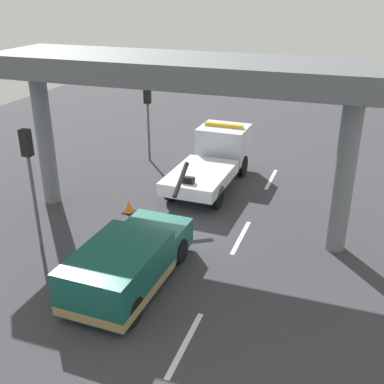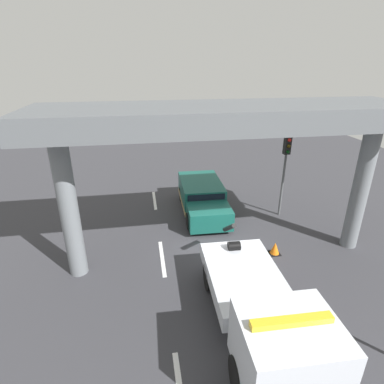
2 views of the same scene
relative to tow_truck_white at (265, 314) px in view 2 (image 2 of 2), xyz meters
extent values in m
cube|color=#38383D|center=(-4.88, 0.02, -1.25)|extent=(60.00, 40.00, 0.10)
cube|color=silver|center=(-10.88, -2.55, -1.20)|extent=(2.60, 0.16, 0.01)
cube|color=silver|center=(-4.88, -2.55, -1.20)|extent=(2.60, 0.16, 0.01)
cube|color=silver|center=(-1.93, 0.05, -0.28)|extent=(3.91, 2.51, 0.55)
cube|color=silver|center=(1.40, -0.04, 0.27)|extent=(2.11, 2.36, 1.65)
cube|color=black|center=(2.01, -0.06, 0.64)|extent=(0.12, 2.21, 0.66)
cube|color=maroon|center=(-1.89, 1.26, -0.36)|extent=(3.65, 0.12, 0.20)
cylinder|color=black|center=(-4.12, 0.12, 0.46)|extent=(1.42, 0.22, 1.07)
cylinder|color=black|center=(-3.31, 0.09, 0.12)|extent=(0.37, 0.46, 0.36)
cube|color=yellow|center=(1.40, -0.04, 1.18)|extent=(0.29, 1.93, 0.16)
cylinder|color=black|center=(1.23, 1.00, -0.70)|extent=(1.01, 0.35, 1.00)
cylinder|color=black|center=(1.17, -1.08, -0.70)|extent=(1.01, 0.35, 1.00)
cylinder|color=black|center=(-2.67, 1.12, -0.70)|extent=(1.01, 0.35, 1.00)
cylinder|color=black|center=(-2.73, -0.96, -0.70)|extent=(1.01, 0.35, 1.00)
cube|color=#145147|center=(-9.60, 0.04, -0.30)|extent=(3.52, 2.30, 1.35)
cube|color=#145147|center=(-7.01, -0.03, -0.50)|extent=(1.79, 2.16, 0.95)
cube|color=black|center=(-7.85, -0.01, 0.00)|extent=(0.12, 1.94, 0.59)
cube|color=#9E8451|center=(-9.60, 0.04, -0.79)|extent=(3.54, 2.31, 0.28)
cylinder|color=black|center=(-7.13, 0.93, -0.78)|extent=(0.85, 0.30, 0.84)
cylinder|color=black|center=(-7.19, -0.99, -0.78)|extent=(0.85, 0.30, 0.84)
cylinder|color=black|center=(-10.52, 1.03, -0.78)|extent=(0.85, 0.30, 0.84)
cylinder|color=black|center=(-10.58, -0.89, -0.78)|extent=(0.85, 0.30, 0.84)
cylinder|color=slate|center=(-4.50, 5.92, 1.57)|extent=(0.68, 0.68, 5.55)
cylinder|color=slate|center=(-4.50, -5.88, 1.57)|extent=(0.68, 0.68, 5.55)
cube|color=#5B5F63|center=(-4.50, 0.02, 4.75)|extent=(3.60, 13.80, 0.80)
cube|color=#4A4E52|center=(-4.50, 0.02, 4.17)|extent=(0.50, 13.40, 0.36)
cylinder|color=#515456|center=(-7.88, 4.08, 0.51)|extent=(0.12, 0.12, 3.43)
cube|color=black|center=(-7.88, 4.08, 2.68)|extent=(0.28, 0.32, 0.90)
sphere|color=red|center=(-7.72, 4.08, 2.98)|extent=(0.18, 0.18, 0.18)
sphere|color=#3A2D06|center=(-7.72, 4.08, 2.68)|extent=(0.18, 0.18, 0.18)
sphere|color=black|center=(-7.72, 4.08, 2.38)|extent=(0.18, 0.18, 0.18)
cone|color=orange|center=(-4.39, 2.32, -0.93)|extent=(0.42, 0.42, 0.55)
cube|color=black|center=(-4.39, 2.32, -1.19)|extent=(0.46, 0.46, 0.03)
camera|label=1|loc=(-19.88, -5.92, 7.44)|focal=43.90mm
camera|label=2|loc=(6.14, -3.11, 6.55)|focal=28.73mm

